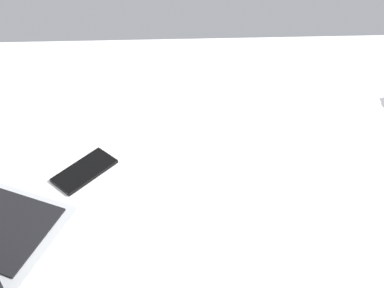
% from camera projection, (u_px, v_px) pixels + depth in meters
% --- Properties ---
extents(bed_mattress, '(1.80, 1.40, 0.18)m').
position_uv_depth(bed_mattress, '(232.00, 225.00, 1.04)').
color(bed_mattress, white).
rests_on(bed_mattress, ground).
extents(cell_phone, '(0.15, 0.15, 0.01)m').
position_uv_depth(cell_phone, '(85.00, 171.00, 1.04)').
color(cell_phone, black).
rests_on(cell_phone, bed_mattress).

